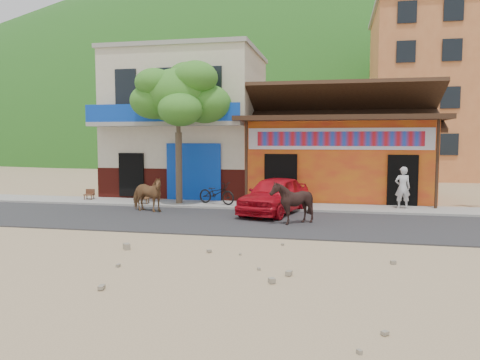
{
  "coord_description": "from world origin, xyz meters",
  "views": [
    {
      "loc": [
        2.0,
        -13.02,
        2.83
      ],
      "look_at": [
        -1.36,
        3.0,
        1.4
      ],
      "focal_mm": 35.0,
      "sensor_mm": 36.0,
      "label": 1
    }
  ],
  "objects_px": {
    "cow_dark": "(292,202)",
    "cafe_chair_right": "(144,193)",
    "tree": "(178,132)",
    "scooter": "(217,193)",
    "pedestrian": "(403,188)",
    "cafe_chair_left": "(89,190)",
    "red_car": "(275,195)",
    "cow_tan": "(147,194)"
  },
  "relations": [
    {
      "from": "tree",
      "to": "scooter",
      "type": "distance_m",
      "value": 3.03
    },
    {
      "from": "scooter",
      "to": "pedestrian",
      "type": "xyz_separation_m",
      "value": [
        7.45,
        0.3,
        0.36
      ]
    },
    {
      "from": "cow_tan",
      "to": "cow_dark",
      "type": "xyz_separation_m",
      "value": [
        5.76,
        -1.54,
        0.04
      ]
    },
    {
      "from": "cafe_chair_right",
      "to": "pedestrian",
      "type": "bearing_deg",
      "value": -3.13
    },
    {
      "from": "cow_dark",
      "to": "red_car",
      "type": "distance_m",
      "value": 2.29
    },
    {
      "from": "tree",
      "to": "cow_dark",
      "type": "xyz_separation_m",
      "value": [
        5.14,
        -3.55,
        -2.36
      ]
    },
    {
      "from": "red_car",
      "to": "cafe_chair_right",
      "type": "xyz_separation_m",
      "value": [
        -5.68,
        0.93,
        -0.17
      ]
    },
    {
      "from": "scooter",
      "to": "cafe_chair_right",
      "type": "xyz_separation_m",
      "value": [
        -3.05,
        -0.5,
        -0.02
      ]
    },
    {
      "from": "cow_dark",
      "to": "cafe_chair_right",
      "type": "distance_m",
      "value": 7.22
    },
    {
      "from": "tree",
      "to": "cafe_chair_right",
      "type": "relative_size",
      "value": 6.79
    },
    {
      "from": "cow_tan",
      "to": "scooter",
      "type": "height_order",
      "value": "cow_tan"
    },
    {
      "from": "cow_dark",
      "to": "pedestrian",
      "type": "distance_m",
      "value": 5.53
    },
    {
      "from": "pedestrian",
      "to": "cafe_chair_left",
      "type": "bearing_deg",
      "value": -7.83
    },
    {
      "from": "scooter",
      "to": "pedestrian",
      "type": "distance_m",
      "value": 7.47
    },
    {
      "from": "scooter",
      "to": "cafe_chair_right",
      "type": "height_order",
      "value": "scooter"
    },
    {
      "from": "cow_tan",
      "to": "red_car",
      "type": "bearing_deg",
      "value": -67.31
    },
    {
      "from": "red_car",
      "to": "pedestrian",
      "type": "xyz_separation_m",
      "value": [
        4.82,
        1.74,
        0.21
      ]
    },
    {
      "from": "pedestrian",
      "to": "cow_tan",
      "type": "bearing_deg",
      "value": 5.67
    },
    {
      "from": "tree",
      "to": "cafe_chair_right",
      "type": "bearing_deg",
      "value": -160.35
    },
    {
      "from": "cafe_chair_left",
      "to": "cafe_chair_right",
      "type": "height_order",
      "value": "cafe_chair_right"
    },
    {
      "from": "cow_dark",
      "to": "cafe_chair_right",
      "type": "xyz_separation_m",
      "value": [
        -6.54,
        3.05,
        -0.19
      ]
    },
    {
      "from": "cow_dark",
      "to": "cafe_chair_right",
      "type": "bearing_deg",
      "value": -111.06
    },
    {
      "from": "tree",
      "to": "cow_dark",
      "type": "relative_size",
      "value": 4.19
    },
    {
      "from": "cafe_chair_left",
      "to": "cafe_chair_right",
      "type": "distance_m",
      "value": 3.11
    },
    {
      "from": "red_car",
      "to": "cafe_chair_right",
      "type": "height_order",
      "value": "red_car"
    },
    {
      "from": "cow_tan",
      "to": "scooter",
      "type": "relative_size",
      "value": 0.91
    },
    {
      "from": "pedestrian",
      "to": "cafe_chair_right",
      "type": "distance_m",
      "value": 10.54
    },
    {
      "from": "red_car",
      "to": "scooter",
      "type": "distance_m",
      "value": 3.01
    },
    {
      "from": "tree",
      "to": "cow_dark",
      "type": "bearing_deg",
      "value": -34.63
    },
    {
      "from": "cafe_chair_left",
      "to": "scooter",
      "type": "bearing_deg",
      "value": -13.61
    },
    {
      "from": "cow_dark",
      "to": "red_car",
      "type": "relative_size",
      "value": 0.35
    },
    {
      "from": "cow_dark",
      "to": "cafe_chair_right",
      "type": "height_order",
      "value": "cow_dark"
    },
    {
      "from": "scooter",
      "to": "pedestrian",
      "type": "height_order",
      "value": "pedestrian"
    },
    {
      "from": "scooter",
      "to": "cafe_chair_right",
      "type": "relative_size",
      "value": 1.99
    },
    {
      "from": "tree",
      "to": "cafe_chair_left",
      "type": "xyz_separation_m",
      "value": [
        -4.4,
        0.32,
        -2.57
      ]
    },
    {
      "from": "tree",
      "to": "cafe_chair_left",
      "type": "distance_m",
      "value": 5.11
    },
    {
      "from": "tree",
      "to": "cafe_chair_right",
      "type": "xyz_separation_m",
      "value": [
        -1.4,
        -0.5,
        -2.56
      ]
    },
    {
      "from": "red_car",
      "to": "scooter",
      "type": "bearing_deg",
      "value": 166.33
    },
    {
      "from": "red_car",
      "to": "cafe_chair_left",
      "type": "height_order",
      "value": "red_car"
    },
    {
      "from": "red_car",
      "to": "cafe_chair_right",
      "type": "distance_m",
      "value": 5.76
    },
    {
      "from": "cow_tan",
      "to": "pedestrian",
      "type": "bearing_deg",
      "value": -60.64
    },
    {
      "from": "scooter",
      "to": "cafe_chair_left",
      "type": "relative_size",
      "value": 2.06
    }
  ]
}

